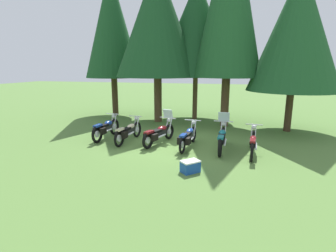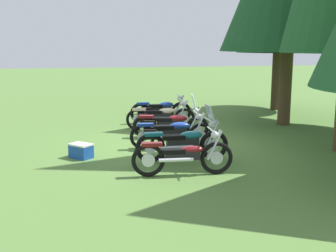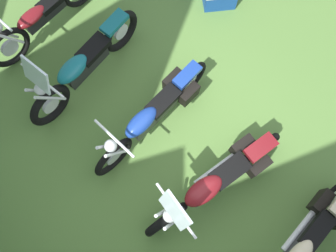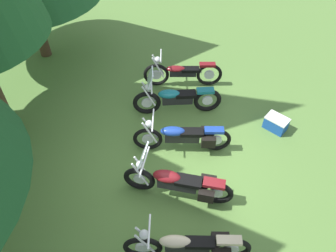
# 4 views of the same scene
# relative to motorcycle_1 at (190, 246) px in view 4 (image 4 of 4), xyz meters

# --- Properties ---
(ground_plane) EXTENTS (80.00, 80.00, 0.00)m
(ground_plane) POSITION_rel_motorcycle_1_xyz_m (1.93, 0.00, -0.46)
(ground_plane) COLOR #547A38
(motorcycle_1) EXTENTS (0.66, 2.30, 1.01)m
(motorcycle_1) POSITION_rel_motorcycle_1_xyz_m (0.00, 0.00, 0.00)
(motorcycle_1) COLOR black
(motorcycle_1) RESTS_ON ground_plane
(motorcycle_2) EXTENTS (1.03, 2.25, 1.35)m
(motorcycle_2) POSITION_rel_motorcycle_1_xyz_m (1.34, 0.06, 0.01)
(motorcycle_2) COLOR black
(motorcycle_2) RESTS_ON ground_plane
(motorcycle_3) EXTENTS (0.72, 2.28, 1.00)m
(motorcycle_3) POSITION_rel_motorcycle_1_xyz_m (2.60, -0.19, 0.00)
(motorcycle_3) COLOR black
(motorcycle_3) RESTS_ON ground_plane
(motorcycle_4) EXTENTS (0.77, 2.30, 1.37)m
(motorcycle_4) POSITION_rel_motorcycle_1_xyz_m (3.89, -0.14, 0.02)
(motorcycle_4) COLOR black
(motorcycle_4) RESTS_ON ground_plane
(motorcycle_5) EXTENTS (0.61, 2.22, 1.02)m
(motorcycle_5) POSITION_rel_motorcycle_1_xyz_m (5.00, -0.42, -0.01)
(motorcycle_5) COLOR black
(motorcycle_5) RESTS_ON ground_plane
(picnic_cooler) EXTENTS (0.65, 0.64, 0.36)m
(picnic_cooler) POSITION_rel_motorcycle_1_xyz_m (3.09, -2.58, -0.27)
(picnic_cooler) COLOR #19479E
(picnic_cooler) RESTS_ON ground_plane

